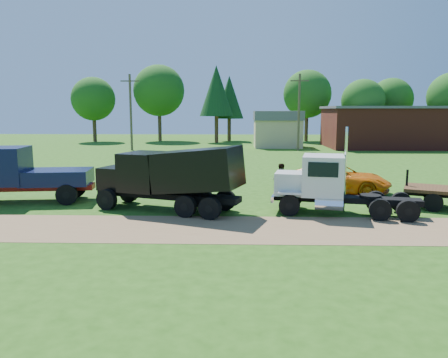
{
  "coord_description": "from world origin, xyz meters",
  "views": [
    {
      "loc": [
        -1.32,
        -17.32,
        4.82
      ],
      "look_at": [
        -1.92,
        3.0,
        1.6
      ],
      "focal_mm": 35.0,
      "sensor_mm": 36.0,
      "label": 1
    }
  ],
  "objects_px": {
    "black_dump_truck": "(172,175)",
    "orange_pickup": "(339,179)",
    "white_semi_tractor": "(324,184)",
    "navy_truck": "(20,174)"
  },
  "relations": [
    {
      "from": "black_dump_truck",
      "to": "orange_pickup",
      "type": "relative_size",
      "value": 1.29
    },
    {
      "from": "white_semi_tractor",
      "to": "navy_truck",
      "type": "xyz_separation_m",
      "value": [
        -15.52,
        2.06,
        0.11
      ]
    },
    {
      "from": "black_dump_truck",
      "to": "white_semi_tractor",
      "type": "bearing_deg",
      "value": 17.2
    },
    {
      "from": "navy_truck",
      "to": "white_semi_tractor",
      "type": "bearing_deg",
      "value": -15.04
    },
    {
      "from": "navy_truck",
      "to": "orange_pickup",
      "type": "bearing_deg",
      "value": 2.95
    },
    {
      "from": "white_semi_tractor",
      "to": "black_dump_truck",
      "type": "relative_size",
      "value": 0.92
    },
    {
      "from": "white_semi_tractor",
      "to": "orange_pickup",
      "type": "relative_size",
      "value": 1.18
    },
    {
      "from": "black_dump_truck",
      "to": "orange_pickup",
      "type": "xyz_separation_m",
      "value": [
        9.13,
        5.02,
        -0.95
      ]
    },
    {
      "from": "black_dump_truck",
      "to": "navy_truck",
      "type": "bearing_deg",
      "value": -173.02
    },
    {
      "from": "black_dump_truck",
      "to": "orange_pickup",
      "type": "height_order",
      "value": "black_dump_truck"
    }
  ]
}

